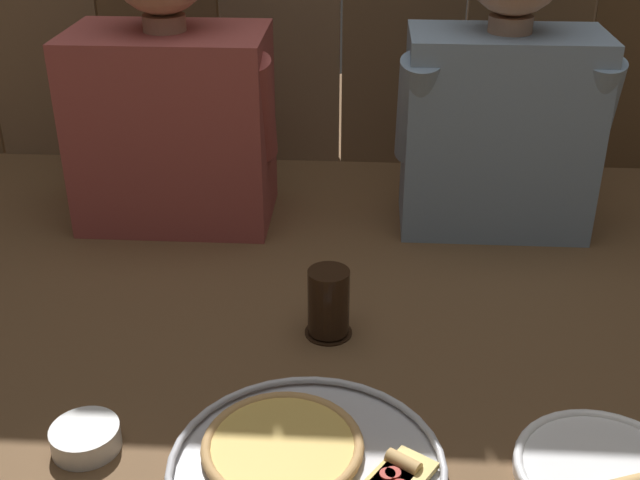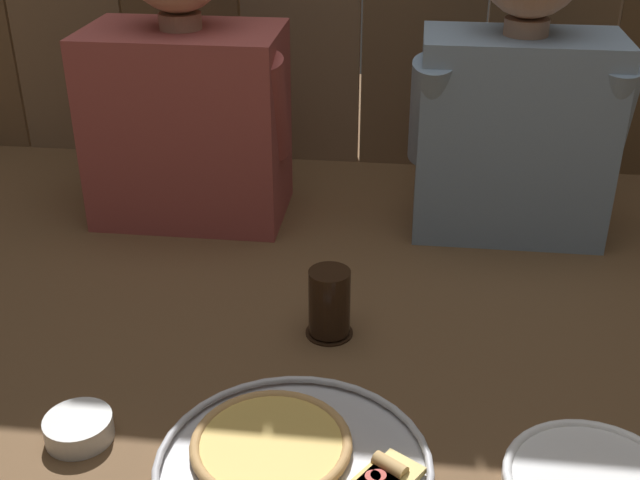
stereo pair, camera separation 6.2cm
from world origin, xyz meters
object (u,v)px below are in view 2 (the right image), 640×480
diner_left (185,86)px  diner_right (519,91)px  dipping_bowl (79,427)px  pizza_tray (288,460)px  drinking_glass (329,304)px

diner_left → diner_right: (0.63, -0.00, 0.01)m
dipping_bowl → diner_left: diner_left is taller
diner_right → diner_left: bearing=180.0°
diner_left → pizza_tray: bearing=-66.6°
pizza_tray → dipping_bowl: (-0.28, 0.02, 0.01)m
dipping_bowl → diner_right: (0.61, 0.70, 0.27)m
pizza_tray → diner_left: 0.82m
pizza_tray → diner_left: size_ratio=0.59×
pizza_tray → dipping_bowl: 0.28m
dipping_bowl → diner_left: bearing=92.2°
diner_right → drinking_glass: bearing=-126.6°
diner_left → diner_right: size_ratio=1.00×
dipping_bowl → drinking_glass: bearing=43.2°
drinking_glass → diner_right: (0.31, 0.41, 0.23)m
pizza_tray → diner_right: bearing=65.5°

